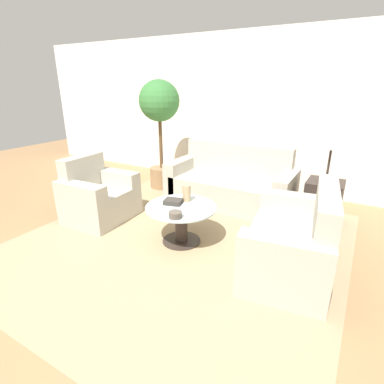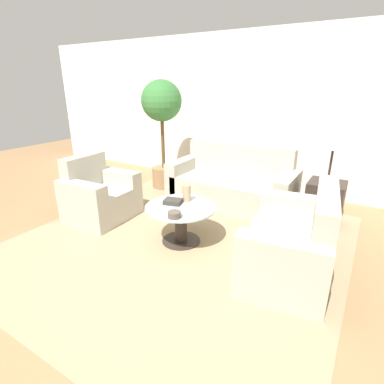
% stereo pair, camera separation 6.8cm
% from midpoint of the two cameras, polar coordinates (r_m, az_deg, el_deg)
% --- Properties ---
extents(ground_plane, '(14.00, 14.00, 0.00)m').
position_cam_midpoint_polar(ground_plane, '(3.22, -7.82, -13.78)').
color(ground_plane, '#9E754C').
extents(wall_back, '(10.00, 0.06, 2.60)m').
position_cam_midpoint_polar(wall_back, '(5.39, 12.83, 14.49)').
color(wall_back, white).
rests_on(wall_back, ground_plane).
extents(rug, '(3.60, 3.72, 0.01)m').
position_cam_midpoint_polar(rug, '(3.63, -1.54, -9.30)').
color(rug, tan).
rests_on(rug, ground_plane).
extents(sofa_main, '(1.91, 0.80, 0.90)m').
position_cam_midpoint_polar(sofa_main, '(4.68, 8.11, 1.28)').
color(sofa_main, '#B2AD9E').
rests_on(sofa_main, ground_plane).
extents(armchair, '(0.78, 0.90, 0.86)m').
position_cam_midpoint_polar(armchair, '(4.33, -16.93, -1.01)').
color(armchair, '#B2AD9E').
rests_on(armchair, ground_plane).
extents(loveseat, '(0.93, 1.39, 0.88)m').
position_cam_midpoint_polar(loveseat, '(3.16, 19.63, -9.48)').
color(loveseat, '#B2AD9E').
rests_on(loveseat, ground_plane).
extents(coffee_table, '(0.82, 0.82, 0.45)m').
position_cam_midpoint_polar(coffee_table, '(3.50, -1.59, -5.19)').
color(coffee_table, '#332823').
rests_on(coffee_table, ground_plane).
extents(side_table, '(0.45, 0.45, 0.57)m').
position_cam_midpoint_polar(side_table, '(4.37, 24.30, -1.83)').
color(side_table, '#332823').
rests_on(side_table, ground_plane).
extents(table_lamp, '(0.28, 0.28, 0.70)m').
position_cam_midpoint_polar(table_lamp, '(4.16, 25.94, 8.84)').
color(table_lamp, '#332823').
rests_on(table_lamp, side_table).
extents(potted_plant, '(0.67, 0.67, 1.84)m').
position_cam_midpoint_polar(potted_plant, '(5.21, -5.37, 14.41)').
color(potted_plant, '#93704C').
rests_on(potted_plant, ground_plane).
extents(vase, '(0.10, 0.10, 0.20)m').
position_cam_midpoint_polar(vase, '(3.55, -0.51, -0.21)').
color(vase, tan).
rests_on(vase, coffee_table).
extents(bowl, '(0.14, 0.14, 0.07)m').
position_cam_midpoint_polar(bowl, '(3.14, -2.76, -4.32)').
color(bowl, brown).
rests_on(bowl, coffee_table).
extents(book_stack, '(0.23, 0.21, 0.05)m').
position_cam_midpoint_polar(book_stack, '(3.50, -3.10, -1.81)').
color(book_stack, '#38332D').
rests_on(book_stack, coffee_table).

